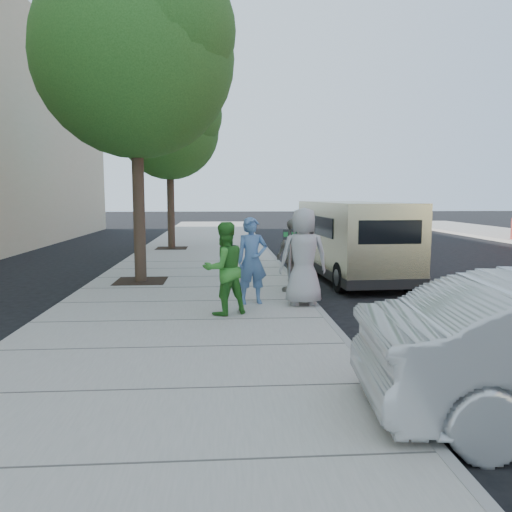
# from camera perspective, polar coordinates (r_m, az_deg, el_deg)

# --- Properties ---
(ground) EXTENTS (120.00, 120.00, 0.00)m
(ground) POSITION_cam_1_polar(r_m,az_deg,el_deg) (9.96, -1.94, -5.92)
(ground) COLOR black
(ground) RESTS_ON ground
(sidewalk) EXTENTS (5.00, 60.00, 0.15)m
(sidewalk) POSITION_cam_1_polar(r_m,az_deg,el_deg) (9.96, -7.73, -5.53)
(sidewalk) COLOR gray
(sidewalk) RESTS_ON ground
(curb_face) EXTENTS (0.12, 60.00, 0.16)m
(curb_face) POSITION_cam_1_polar(r_m,az_deg,el_deg) (10.09, 6.30, -5.34)
(curb_face) COLOR gray
(curb_face) RESTS_ON ground
(tree_near) EXTENTS (4.62, 4.60, 7.53)m
(tree_near) POSITION_cam_1_polar(r_m,az_deg,el_deg) (12.70, -13.50, 21.97)
(tree_near) COLOR black
(tree_near) RESTS_ON sidewalk
(tree_far) EXTENTS (3.92, 3.80, 6.49)m
(tree_far) POSITION_cam_1_polar(r_m,az_deg,el_deg) (19.97, -9.75, 14.52)
(tree_far) COLOR black
(tree_far) RESTS_ON sidewalk
(parking_meter) EXTENTS (0.30, 0.16, 1.39)m
(parking_meter) POSITION_cam_1_polar(r_m,az_deg,el_deg) (10.19, 3.90, 0.95)
(parking_meter) COLOR gray
(parking_meter) RESTS_ON sidewalk
(van) EXTENTS (2.12, 5.60, 2.04)m
(van) POSITION_cam_1_polar(r_m,az_deg,el_deg) (13.46, 10.88, 1.99)
(van) COLOR #BEB688
(van) RESTS_ON ground
(person_officer) EXTENTS (0.67, 0.50, 1.65)m
(person_officer) POSITION_cam_1_polar(r_m,az_deg,el_deg) (9.51, -0.47, -0.54)
(person_officer) COLOR #4A6D9E
(person_officer) RESTS_ON sidewalk
(person_green_shirt) EXTENTS (0.98, 0.90, 1.61)m
(person_green_shirt) POSITION_cam_1_polar(r_m,az_deg,el_deg) (8.65, -3.66, -1.44)
(person_green_shirt) COLOR #34862C
(person_green_shirt) RESTS_ON sidewalk
(person_gray_shirt) EXTENTS (0.91, 0.60, 1.84)m
(person_gray_shirt) POSITION_cam_1_polar(r_m,az_deg,el_deg) (9.42, 5.46, -0.06)
(person_gray_shirt) COLOR #A5A5A8
(person_gray_shirt) RESTS_ON sidewalk
(person_striped_polo) EXTENTS (0.97, 0.85, 1.57)m
(person_striped_polo) POSITION_cam_1_polar(r_m,az_deg,el_deg) (10.73, 4.30, 0.07)
(person_striped_polo) COLOR gray
(person_striped_polo) RESTS_ON sidewalk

